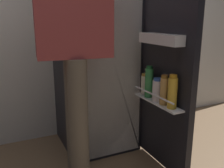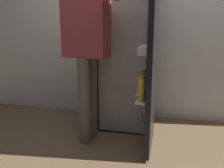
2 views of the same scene
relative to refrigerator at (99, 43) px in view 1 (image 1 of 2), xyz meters
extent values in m
cube|color=black|center=(-0.02, 0.05, 0.00)|extent=(0.59, 0.60, 1.81)
cube|color=white|center=(-0.02, -0.25, 0.00)|extent=(0.55, 0.01, 1.77)
cube|color=white|center=(-0.02, -0.20, 0.07)|extent=(0.51, 0.09, 0.01)
cube|color=black|center=(0.29, -0.53, 0.01)|extent=(0.05, 0.56, 1.76)
cube|color=white|center=(0.22, -0.53, -0.38)|extent=(0.09, 0.48, 0.01)
cylinder|color=silver|center=(0.18, -0.53, -0.32)|extent=(0.01, 0.46, 0.01)
cube|color=white|center=(0.22, -0.53, 0.07)|extent=(0.08, 0.41, 0.07)
cylinder|color=white|center=(0.22, -0.53, -0.30)|extent=(0.07, 0.07, 0.15)
cylinder|color=#335BB2|center=(0.22, -0.53, -0.21)|extent=(0.06, 0.06, 0.02)
cylinder|color=#EDE5CC|center=(0.23, -0.34, -0.30)|extent=(0.05, 0.05, 0.14)
cylinder|color=#B78933|center=(0.23, -0.34, -0.22)|extent=(0.05, 0.05, 0.02)
cylinder|color=green|center=(0.22, -0.42, -0.26)|extent=(0.06, 0.06, 0.22)
cylinder|color=#195B28|center=(0.22, -0.42, -0.15)|extent=(0.04, 0.04, 0.02)
cylinder|color=gold|center=(0.22, -0.69, -0.27)|extent=(0.06, 0.06, 0.20)
cylinder|color=#BC8419|center=(0.22, -0.69, -0.16)|extent=(0.05, 0.05, 0.02)
cylinder|color=tan|center=(0.22, -0.61, -0.28)|extent=(0.05, 0.05, 0.18)
cylinder|color=#996623|center=(0.22, -0.61, -0.18)|extent=(0.05, 0.05, 0.02)
cylinder|color=gold|center=(0.00, -0.20, 0.13)|extent=(0.08, 0.08, 0.10)
cylinder|color=#665B4C|center=(-0.34, -0.38, -0.47)|extent=(0.12, 0.12, 0.88)
cylinder|color=#665B4C|center=(-0.36, -0.54, -0.47)|extent=(0.12, 0.12, 0.88)
cube|color=#9E3D3D|center=(-0.35, -0.46, 0.28)|extent=(0.46, 0.27, 0.62)
cylinder|color=#9E3D3D|center=(-0.33, -0.24, 0.26)|extent=(0.08, 0.08, 0.58)
camera|label=1|loc=(-0.79, -1.93, 0.20)|focal=40.26mm
camera|label=2|loc=(0.45, -2.72, 0.27)|focal=38.77mm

